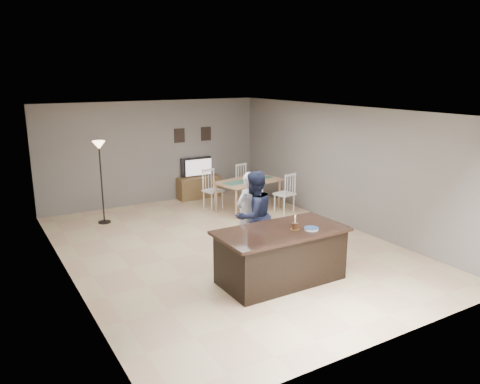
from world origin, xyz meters
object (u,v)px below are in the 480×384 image
kitchen_island (281,255)px  television (197,167)px  dining_table (248,186)px  plate_stack (311,229)px  tv_console (199,187)px  woman (248,213)px  floor_lamp (100,160)px  birthday_cake (295,226)px  man (254,216)px

kitchen_island → television: 5.78m
dining_table → plate_stack: bearing=-118.9°
kitchen_island → tv_console: bearing=77.8°
kitchen_island → tv_console: (1.20, 5.57, -0.15)m
kitchen_island → woman: bearing=81.7°
tv_console → floor_lamp: 3.25m
television → plate_stack: (-0.79, -5.90, 0.06)m
television → birthday_cake: 5.82m
plate_stack → dining_table: bearing=72.0°
kitchen_island → man: man is taller
tv_console → dining_table: size_ratio=0.57×
kitchen_island → plate_stack: bearing=-32.3°
television → woman: woman is taller
woman → kitchen_island: bearing=66.3°
kitchen_island → man: 1.13m
woman → man: 0.31m
television → woman: size_ratio=0.57×
television → tv_console: bearing=90.0°
woman → birthday_cake: bearing=74.9°
television → man: size_ratio=0.55×
man → birthday_cake: (0.07, -1.15, 0.12)m
kitchen_island → plate_stack: plate_stack is taller
television → floor_lamp: (-2.89, -0.98, 0.62)m
birthday_cake → kitchen_island: bearing=155.2°
kitchen_island → tv_console: size_ratio=1.79×
television → man: bearing=77.0°
tv_console → television: size_ratio=1.31×
man → dining_table: size_ratio=0.79×
tv_console → birthday_cake: 5.79m
kitchen_island → floor_lamp: 5.07m
plate_stack → floor_lamp: 5.38m
man → birthday_cake: man is taller
plate_stack → floor_lamp: floor_lamp is taller
television → floor_lamp: floor_lamp is taller
kitchen_island → plate_stack: (0.41, -0.26, 0.46)m
woman → birthday_cake: 1.45m
tv_console → floor_lamp: size_ratio=0.63×
kitchen_island → man: size_ratio=1.29×
kitchen_island → dining_table: (1.75, 3.85, 0.18)m
plate_stack → dining_table: dining_table is taller
plate_stack → floor_lamp: bearing=113.1°
woman → birthday_cake: (0.01, -1.44, 0.16)m
woman → tv_console: bearing=-118.8°
floor_lamp → woman: bearing=-60.4°
tv_console → television: television is taller
television → birthday_cake: (-1.00, -5.73, 0.09)m
birthday_cake → dining_table: (1.54, 3.94, -0.32)m
kitchen_island → woman: woman is taller
birthday_cake → dining_table: bearing=68.6°
kitchen_island → birthday_cake: birthday_cake is taller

